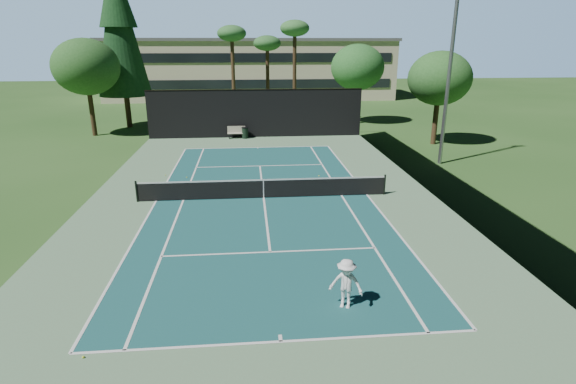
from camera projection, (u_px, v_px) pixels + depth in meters
name	position (u px, v px, depth m)	size (l,w,h in m)	color
ground	(264.00, 198.00, 23.33)	(160.00, 160.00, 0.00)	#2B5520
apron_slab	(264.00, 198.00, 23.33)	(18.00, 32.00, 0.01)	#638D64
court_surface	(264.00, 198.00, 23.32)	(10.97, 23.77, 0.01)	#1A5555
court_lines	(264.00, 198.00, 23.32)	(11.07, 23.87, 0.01)	white
tennis_net	(263.00, 188.00, 23.15)	(12.90, 0.10, 1.10)	black
fence	(263.00, 160.00, 22.75)	(18.04, 32.05, 4.03)	black
player	(346.00, 284.00, 13.46)	(1.03, 0.59, 1.60)	white
tennis_ball_a	(83.00, 357.00, 11.47)	(0.07, 0.07, 0.07)	#D5E935
tennis_ball_b	(187.00, 177.00, 26.83)	(0.07, 0.07, 0.07)	#CCDA31
tennis_ball_c	(319.00, 176.00, 27.12)	(0.07, 0.07, 0.07)	#E7F537
tennis_ball_d	(166.00, 175.00, 27.26)	(0.06, 0.06, 0.06)	#C2CF2F
park_bench	(236.00, 132.00, 37.80)	(1.50, 0.45, 1.02)	beige
trash_bin	(245.00, 133.00, 37.76)	(0.56, 0.56, 0.95)	black
pine_tree	(118.00, 21.00, 40.07)	(4.80, 4.80, 15.00)	#46301E
palm_a	(232.00, 37.00, 43.25)	(2.80, 2.80, 9.32)	#4A351F
palm_b	(267.00, 46.00, 45.70)	(2.80, 2.80, 8.42)	#442D1D
palm_c	(295.00, 33.00, 42.69)	(2.80, 2.80, 9.77)	#402D1B
decid_tree_a	(357.00, 67.00, 43.26)	(5.12, 5.12, 7.62)	#45311D
decid_tree_b	(440.00, 79.00, 34.26)	(4.80, 4.80, 7.14)	#4D3621
decid_tree_c	(86.00, 67.00, 37.32)	(5.44, 5.44, 8.09)	#45301D
campus_building	(251.00, 68.00, 65.45)	(40.50, 12.50, 8.30)	beige
light_pole	(450.00, 63.00, 27.99)	(0.90, 0.25, 12.22)	#92959A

